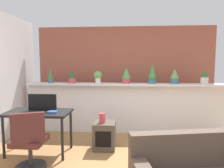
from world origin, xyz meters
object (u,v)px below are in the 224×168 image
(potted_plant_4, at_px, (152,75))
(potted_plant_6, at_px, (205,77))
(potted_plant_0, at_px, (50,75))
(desk, at_px, (38,116))
(book_on_desk, at_px, (53,112))
(potted_plant_3, at_px, (126,75))
(potted_plant_1, at_px, (72,77))
(potted_plant_2, at_px, (98,76))
(tv_monitor, at_px, (42,102))
(office_chair, at_px, (30,146))
(side_cube_shelf, at_px, (104,135))
(potted_plant_5, at_px, (175,76))
(vase_on_shelf, at_px, (102,118))

(potted_plant_4, relative_size, potted_plant_6, 1.35)
(potted_plant_0, bearing_deg, desk, -79.45)
(potted_plant_0, height_order, potted_plant_6, potted_plant_0)
(potted_plant_0, xyz_separation_m, book_on_desk, (0.52, -1.29, -0.55))
(potted_plant_3, bearing_deg, potted_plant_1, -179.09)
(potted_plant_2, xyz_separation_m, tv_monitor, (-0.83, -1.14, -0.40))
(potted_plant_6, xyz_separation_m, tv_monitor, (-3.18, -1.11, -0.39))
(tv_monitor, bearing_deg, desk, -118.87)
(potted_plant_1, height_order, desk, potted_plant_1)
(office_chair, bearing_deg, side_cube_shelf, 42.52)
(potted_plant_3, bearing_deg, tv_monitor, -142.67)
(potted_plant_1, xyz_separation_m, potted_plant_5, (2.30, 0.03, 0.03))
(side_cube_shelf, bearing_deg, tv_monitor, -169.89)
(potted_plant_3, distance_m, tv_monitor, 1.90)
(potted_plant_3, relative_size, vase_on_shelf, 2.06)
(tv_monitor, bearing_deg, potted_plant_4, 29.01)
(potted_plant_2, distance_m, book_on_desk, 1.54)
(potted_plant_3, bearing_deg, desk, -141.58)
(potted_plant_4, height_order, tv_monitor, potted_plant_4)
(desk, relative_size, vase_on_shelf, 6.27)
(vase_on_shelf, xyz_separation_m, book_on_desk, (-0.80, -0.36, 0.18))
(potted_plant_6, xyz_separation_m, book_on_desk, (-2.93, -1.30, -0.52))
(potted_plant_5, relative_size, side_cube_shelf, 0.66)
(potted_plant_4, distance_m, tv_monitor, 2.39)
(potted_plant_6, relative_size, vase_on_shelf, 1.88)
(side_cube_shelf, relative_size, vase_on_shelf, 2.85)
(potted_plant_1, height_order, tv_monitor, potted_plant_1)
(potted_plant_0, bearing_deg, office_chair, -78.69)
(potted_plant_3, height_order, side_cube_shelf, potted_plant_3)
(potted_plant_0, relative_size, vase_on_shelf, 2.07)
(potted_plant_2, relative_size, potted_plant_3, 0.77)
(potted_plant_2, xyz_separation_m, potted_plant_3, (0.64, -0.02, 0.03))
(potted_plant_4, bearing_deg, potted_plant_0, -179.20)
(potted_plant_0, relative_size, potted_plant_3, 1.01)
(side_cube_shelf, distance_m, vase_on_shelf, 0.34)
(potted_plant_5, height_order, office_chair, potted_plant_5)
(potted_plant_2, bearing_deg, potted_plant_4, -0.27)
(desk, relative_size, office_chair, 1.21)
(potted_plant_2, relative_size, side_cube_shelf, 0.56)
(potted_plant_0, bearing_deg, tv_monitor, -76.53)
(office_chair, distance_m, book_on_desk, 0.67)
(potted_plant_2, distance_m, potted_plant_6, 2.35)
(side_cube_shelf, bearing_deg, potted_plant_6, 23.70)
(office_chair, bearing_deg, potted_plant_5, 37.05)
(potted_plant_4, bearing_deg, office_chair, -136.59)
(book_on_desk, bearing_deg, potted_plant_2, 66.37)
(potted_plant_0, distance_m, potted_plant_5, 2.81)
(potted_plant_5, height_order, tv_monitor, potted_plant_5)
(tv_monitor, distance_m, office_chair, 0.88)
(potted_plant_0, bearing_deg, potted_plant_1, 0.01)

